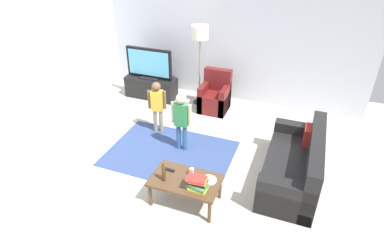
% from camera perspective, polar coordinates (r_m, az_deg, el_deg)
% --- Properties ---
extents(ground, '(7.80, 7.80, 0.00)m').
position_cam_1_polar(ground, '(5.50, -2.27, -8.84)').
color(ground, beige).
extents(wall_back, '(6.00, 0.12, 2.70)m').
position_cam_1_polar(wall_back, '(7.41, 6.87, 13.64)').
color(wall_back, silver).
rests_on(wall_back, ground).
extents(wall_left, '(0.12, 6.00, 2.70)m').
position_cam_1_polar(wall_left, '(6.47, -28.04, 7.68)').
color(wall_left, silver).
rests_on(wall_left, ground).
extents(area_rug, '(2.20, 1.60, 0.01)m').
position_cam_1_polar(area_rug, '(5.88, -3.88, -5.83)').
color(area_rug, '#33477A').
rests_on(area_rug, ground).
extents(tv_stand, '(1.20, 0.44, 0.50)m').
position_cam_1_polar(tv_stand, '(7.77, -7.20, 5.69)').
color(tv_stand, black).
rests_on(tv_stand, ground).
extents(tv, '(1.10, 0.28, 0.71)m').
position_cam_1_polar(tv, '(7.52, -7.57, 9.80)').
color(tv, black).
rests_on(tv, tv_stand).
extents(couch, '(0.80, 1.80, 0.86)m').
position_cam_1_polar(couch, '(5.36, 18.01, -7.87)').
color(couch, black).
rests_on(couch, ground).
extents(armchair, '(0.60, 0.60, 0.90)m').
position_cam_1_polar(armchair, '(7.15, 4.09, 4.05)').
color(armchair, maroon).
rests_on(armchair, ground).
extents(floor_lamp, '(0.36, 0.36, 1.78)m').
position_cam_1_polar(floor_lamp, '(6.99, 1.42, 14.48)').
color(floor_lamp, '#262626').
rests_on(floor_lamp, ground).
extents(child_near_tv, '(0.34, 0.19, 1.06)m').
position_cam_1_polar(child_near_tv, '(6.20, -6.17, 3.05)').
color(child_near_tv, gray).
rests_on(child_near_tv, ground).
extents(child_center, '(0.38, 0.18, 1.12)m').
position_cam_1_polar(child_center, '(5.62, -1.89, 0.53)').
color(child_center, '#33598C').
rests_on(child_center, ground).
extents(coffee_table, '(1.00, 0.60, 0.42)m').
position_cam_1_polar(coffee_table, '(4.71, -1.15, -10.88)').
color(coffee_table, '#513823').
rests_on(coffee_table, ground).
extents(book_stack, '(0.29, 0.23, 0.20)m').
position_cam_1_polar(book_stack, '(4.47, 0.99, -11.10)').
color(book_stack, yellow).
rests_on(book_stack, coffee_table).
extents(bottle, '(0.06, 0.06, 0.30)m').
position_cam_1_polar(bottle, '(4.60, -5.02, -9.30)').
color(bottle, '#4C3319').
rests_on(bottle, coffee_table).
extents(tv_remote, '(0.17, 0.06, 0.02)m').
position_cam_1_polar(tv_remote, '(4.84, -4.05, -8.75)').
color(tv_remote, black).
rests_on(tv_remote, coffee_table).
extents(soda_can, '(0.07, 0.07, 0.12)m').
position_cam_1_polar(soda_can, '(4.71, -0.04, -9.13)').
color(soda_can, silver).
rests_on(soda_can, coffee_table).
extents(plate, '(0.22, 0.22, 0.02)m').
position_cam_1_polar(plate, '(4.66, 3.02, -10.52)').
color(plate, white).
rests_on(plate, coffee_table).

